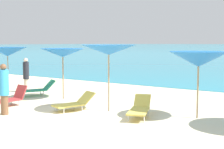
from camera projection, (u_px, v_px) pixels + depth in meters
ground_plane at (189, 88)px, 18.50m from camera, size 50.00×100.00×0.30m
umbrella_0 at (7, 52)px, 15.16m from camera, size 1.78×1.78×2.23m
umbrella_1 at (63, 53)px, 13.97m from camera, size 1.96×1.96×2.19m
umbrella_2 at (109, 50)px, 11.39m from camera, size 2.13×2.13×2.37m
umbrella_3 at (199, 59)px, 10.34m from camera, size 1.96×1.96×2.16m
lounge_chair_0 at (140, 108)px, 10.64m from camera, size 1.14×1.80×0.65m
lounge_chair_1 at (74, 103)px, 11.75m from camera, size 1.05×1.63×0.62m
lounge_chair_4 at (10, 98)px, 12.55m from camera, size 0.74×1.46×0.76m
lounge_chair_5 at (37, 89)px, 14.91m from camera, size 1.29×1.75×0.70m
beachgoer_0 at (4, 88)px, 10.97m from camera, size 0.33×0.33×1.73m
beachgoer_1 at (26, 74)px, 16.00m from camera, size 0.29×0.29×1.69m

